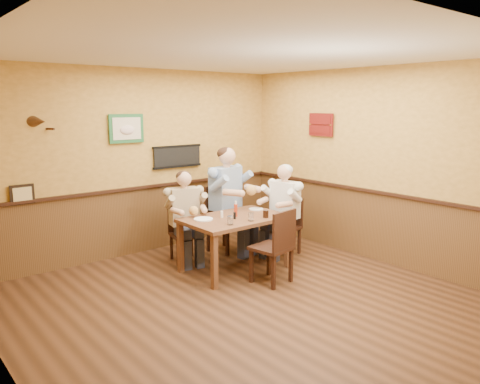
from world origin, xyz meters
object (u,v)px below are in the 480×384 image
at_px(chair_back_right, 226,219).
at_px(chair_right_end, 285,226).
at_px(diner_tan_shirt, 184,221).
at_px(salt_shaker, 222,214).
at_px(cola_tumbler, 266,214).
at_px(dining_table, 235,224).
at_px(water_glass_mid, 251,217).
at_px(hot_sauce_bottle, 236,210).
at_px(diner_white_elder, 285,214).
at_px(chair_back_left, 185,233).
at_px(chair_near_side, 271,246).
at_px(diner_blue_polo, 226,205).
at_px(water_glass_left, 230,220).
at_px(pepper_shaker, 235,216).

relative_size(chair_back_right, chair_right_end, 1.18).
xyz_separation_m(diner_tan_shirt, salt_shaker, (0.18, -0.66, 0.20)).
bearing_deg(chair_back_right, chair_right_end, -61.51).
xyz_separation_m(diner_tan_shirt, cola_tumbler, (0.65, -1.04, 0.20)).
bearing_deg(dining_table, water_glass_mid, -84.07).
relative_size(hot_sauce_bottle, salt_shaker, 2.11).
distance_m(chair_back_right, diner_white_elder, 0.92).
xyz_separation_m(chair_back_left, chair_right_end, (1.36, -0.69, 0.02)).
distance_m(chair_right_end, cola_tumbler, 0.87).
distance_m(diner_tan_shirt, diner_white_elder, 1.53).
relative_size(chair_near_side, diner_blue_polo, 0.66).
xyz_separation_m(water_glass_left, salt_shaker, (0.15, 0.37, -0.01)).
relative_size(diner_tan_shirt, water_glass_mid, 10.88).
height_order(chair_right_end, cola_tumbler, chair_right_end).
xyz_separation_m(chair_back_left, chair_back_right, (0.76, 0.01, 0.09)).
distance_m(chair_back_left, diner_tan_shirt, 0.18).
height_order(chair_back_left, water_glass_left, water_glass_left).
height_order(water_glass_left, pepper_shaker, water_glass_left).
xyz_separation_m(dining_table, chair_right_end, (1.02, 0.06, -0.22)).
xyz_separation_m(chair_right_end, chair_near_side, (-0.96, -0.72, 0.05)).
xyz_separation_m(diner_tan_shirt, water_glass_left, (0.03, -1.03, 0.21)).
height_order(dining_table, water_glass_mid, water_glass_mid).
bearing_deg(pepper_shaker, salt_shaker, 118.58).
distance_m(chair_back_left, diner_white_elder, 1.54).
bearing_deg(chair_near_side, diner_blue_polo, -112.63).
height_order(chair_near_side, diner_tan_shirt, diner_tan_shirt).
height_order(diner_white_elder, salt_shaker, diner_white_elder).
relative_size(diner_tan_shirt, diner_white_elder, 0.96).
height_order(diner_tan_shirt, water_glass_mid, diner_tan_shirt).
relative_size(chair_near_side, diner_tan_shirt, 0.81).
xyz_separation_m(chair_back_right, water_glass_mid, (-0.39, -1.05, 0.29)).
height_order(chair_back_left, chair_right_end, chair_right_end).
bearing_deg(salt_shaker, chair_back_left, 105.45).
height_order(diner_tan_shirt, cola_tumbler, diner_tan_shirt).
bearing_deg(chair_back_right, diner_blue_polo, 0.00).
bearing_deg(chair_back_left, cola_tumbler, -43.90).
distance_m(diner_white_elder, cola_tumbler, 0.81).
xyz_separation_m(chair_right_end, water_glass_left, (-1.33, -0.34, 0.37)).
distance_m(chair_back_right, chair_near_side, 1.47).
height_order(chair_back_left, chair_near_side, chair_near_side).
relative_size(chair_right_end, pepper_shaker, 9.51).
relative_size(diner_tan_shirt, hot_sauce_bottle, 6.16).
relative_size(cola_tumbler, pepper_shaker, 1.10).
bearing_deg(water_glass_mid, diner_white_elder, 19.92).
distance_m(diner_tan_shirt, pepper_shaker, 0.89).
relative_size(chair_right_end, chair_near_side, 0.90).
bearing_deg(diner_white_elder, diner_tan_shirt, -125.82).
bearing_deg(salt_shaker, chair_right_end, -1.44).
bearing_deg(diner_tan_shirt, hot_sauce_bottle, -48.93).
distance_m(cola_tumbler, salt_shaker, 0.60).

